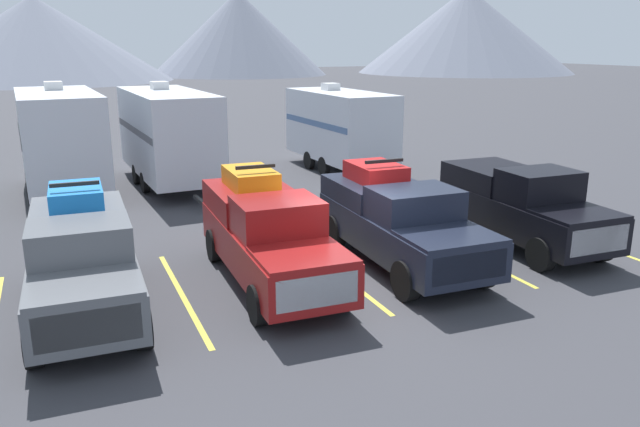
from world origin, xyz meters
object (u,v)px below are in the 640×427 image
camper_trailer_b (168,132)px  camper_trailer_c (340,125)px  pickup_truck_d (521,204)px  pickup_truck_a (82,257)px  pickup_truck_c (398,219)px  camper_trailer_a (61,137)px  pickup_truck_b (267,232)px

camper_trailer_b → camper_trailer_c: (7.27, 0.23, -0.12)m
pickup_truck_d → camper_trailer_c: camper_trailer_c is taller
pickup_truck_a → camper_trailer_c: 15.76m
pickup_truck_c → camper_trailer_a: size_ratio=0.75×
pickup_truck_b → pickup_truck_c: 3.33m
pickup_truck_b → camper_trailer_a: (-4.05, 10.77, 0.94)m
camper_trailer_a → camper_trailer_b: size_ratio=0.93×
camper_trailer_a → camper_trailer_c: camper_trailer_a is taller
pickup_truck_d → camper_trailer_a: (-11.23, 10.90, 0.98)m
pickup_truck_a → camper_trailer_b: size_ratio=0.68×
pickup_truck_c → pickup_truck_d: 3.86m
camper_trailer_b → camper_trailer_c: bearing=1.8°
pickup_truck_d → camper_trailer_a: camper_trailer_a is taller
pickup_truck_b → camper_trailer_a: 11.55m
camper_trailer_a → camper_trailer_c: (11.04, 0.33, -0.17)m
pickup_truck_a → camper_trailer_b: 11.70m
pickup_truck_c → pickup_truck_d: (3.86, 0.08, -0.03)m
pickup_truck_a → camper_trailer_b: bearing=71.5°
pickup_truck_a → pickup_truck_d: size_ratio=1.04×
pickup_truck_b → camper_trailer_c: (6.99, 11.11, 0.76)m
pickup_truck_a → pickup_truck_c: bearing=-0.2°
camper_trailer_b → pickup_truck_a: bearing=-108.5°
pickup_truck_b → camper_trailer_c: size_ratio=0.81×
pickup_truck_a → camper_trailer_c: (10.98, 11.29, 0.76)m
camper_trailer_a → camper_trailer_c: bearing=1.7°
pickup_truck_d → camper_trailer_b: 13.32m
pickup_truck_b → camper_trailer_a: bearing=110.6°
pickup_truck_d → camper_trailer_b: camper_trailer_b is taller
pickup_truck_a → pickup_truck_c: 7.31m
camper_trailer_b → camper_trailer_c: size_ratio=1.12×
pickup_truck_c → camper_trailer_b: (-3.61, 11.08, 0.90)m
pickup_truck_d → camper_trailer_b: (-7.46, 11.00, 0.93)m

